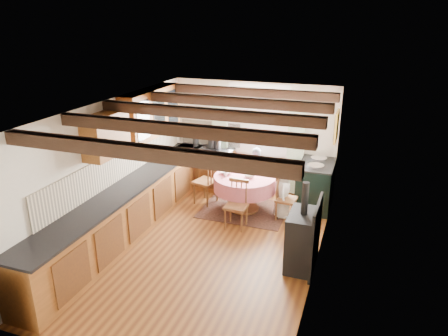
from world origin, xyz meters
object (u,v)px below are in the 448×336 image
at_px(child_far, 256,172).
at_px(chair_right, 286,198).
at_px(cup, 225,174).
at_px(aga_range, 315,185).
at_px(child_right, 282,192).
at_px(chair_near, 236,205).
at_px(dining_table, 245,193).
at_px(cast_iron_stove, 303,226).
at_px(chair_left, 206,180).

bearing_deg(child_far, chair_right, 136.84).
bearing_deg(cup, child_far, 67.90).
distance_m(aga_range, child_right, 0.86).
relative_size(chair_right, child_far, 0.81).
xyz_separation_m(child_far, cup, (-0.37, -0.92, 0.23)).
bearing_deg(chair_near, dining_table, 95.44).
xyz_separation_m(aga_range, child_far, (-1.29, 0.14, 0.07)).
xyz_separation_m(chair_right, child_far, (-0.85, 0.89, 0.10)).
height_order(aga_range, child_right, child_right).
bearing_deg(dining_table, child_right, -0.53).
distance_m(dining_table, chair_right, 0.87).
height_order(cast_iron_stove, child_far, cast_iron_stove).
distance_m(cast_iron_stove, cup, 2.32).
xyz_separation_m(chair_right, child_right, (-0.10, 0.08, 0.07)).
bearing_deg(dining_table, aga_range, 26.92).
bearing_deg(chair_right, chair_left, 88.59).
bearing_deg(chair_left, dining_table, 97.94).
distance_m(dining_table, chair_left, 0.89).
relative_size(dining_table, aga_range, 1.18).
bearing_deg(cup, child_right, 5.89).
distance_m(dining_table, cast_iron_stove, 2.17).
xyz_separation_m(cast_iron_stove, cup, (-1.77, 1.49, 0.07)).
bearing_deg(cast_iron_stove, dining_table, 131.11).
bearing_deg(cast_iron_stove, cup, 139.89).
bearing_deg(chair_left, child_far, 142.60).
relative_size(dining_table, chair_near, 1.34).
distance_m(chair_near, cup, 0.81).
relative_size(aga_range, cup, 11.12).
relative_size(chair_near, chair_right, 1.03).
bearing_deg(cup, aga_range, 25.22).
bearing_deg(child_right, cast_iron_stove, -169.49).
xyz_separation_m(dining_table, child_far, (0.01, 0.80, 0.18)).
bearing_deg(dining_table, child_far, 89.20).
height_order(chair_left, chair_right, chair_left).
bearing_deg(child_right, aga_range, -50.48).
bearing_deg(child_right, chair_near, 124.69).
relative_size(cast_iron_stove, child_far, 1.29).
bearing_deg(chair_left, chair_near, 62.31).
bearing_deg(aga_range, cast_iron_stove, -87.23).
bearing_deg(chair_left, cast_iron_stove, 67.17).
xyz_separation_m(dining_table, aga_range, (1.30, 0.66, 0.11)).
distance_m(dining_table, chair_near, 0.74).
distance_m(aga_range, cast_iron_stove, 2.29).
bearing_deg(chair_near, chair_right, 39.68).
relative_size(child_far, cup, 11.76).
height_order(chair_right, cast_iron_stove, cast_iron_stove).
relative_size(chair_near, child_right, 0.89).
relative_size(cast_iron_stove, child_right, 1.39).
relative_size(dining_table, cast_iron_stove, 0.86).
xyz_separation_m(chair_left, child_far, (0.88, 0.70, 0.04)).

